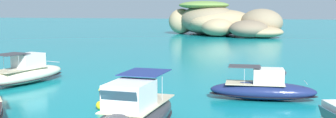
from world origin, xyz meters
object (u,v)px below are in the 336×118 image
islet_small (258,27)px  motorboat_cream (26,73)px  motorboat_navy (263,89)px  motorboat_charcoal (133,117)px  islet_large (211,21)px  channel_buoy (100,104)px  dinghy_tender (152,97)px

islet_small → motorboat_cream: (-21.33, -60.62, -1.40)m
motorboat_navy → motorboat_charcoal: size_ratio=0.76×
islet_large → islet_small: (10.94, -6.55, -0.93)m
motorboat_navy → channel_buoy: 11.84m
islet_small → motorboat_charcoal: 73.92m
motorboat_cream → channel_buoy: size_ratio=6.23×
islet_small → motorboat_navy: (-0.89, -63.44, -1.50)m
islet_large → dinghy_tender: (2.10, -71.78, -2.99)m
motorboat_navy → motorboat_cream: bearing=172.2°
motorboat_cream → islet_small: bearing=70.6°
islet_small → dinghy_tender: islet_small is taller
islet_small → dinghy_tender: size_ratio=6.04×
islet_small → channel_buoy: 69.49m
islet_large → motorboat_cream: bearing=-98.8°
motorboat_charcoal → dinghy_tender: size_ratio=3.58×
motorboat_cream → channel_buoy: motorboat_cream is taller
motorboat_charcoal → motorboat_cream: 18.59m
islet_small → channel_buoy: islet_small is taller
motorboat_cream → channel_buoy: (9.75, -7.87, -0.54)m
islet_large → channel_buoy: size_ratio=16.48×
motorboat_charcoal → channel_buoy: motorboat_charcoal is taller
motorboat_navy → channel_buoy: bearing=-154.7°
channel_buoy → motorboat_cream: bearing=141.1°
motorboat_charcoal → motorboat_cream: (-13.42, 12.87, -0.11)m
dinghy_tender → motorboat_charcoal: bearing=-83.6°
motorboat_charcoal → dinghy_tender: bearing=96.4°
motorboat_charcoal → channel_buoy: bearing=126.3°
motorboat_cream → dinghy_tender: bearing=-20.2°
islet_small → motorboat_cream: islet_small is taller
islet_large → dinghy_tender: 71.87m
islet_small → dinghy_tender: bearing=-97.7°
islet_small → dinghy_tender: 65.86m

